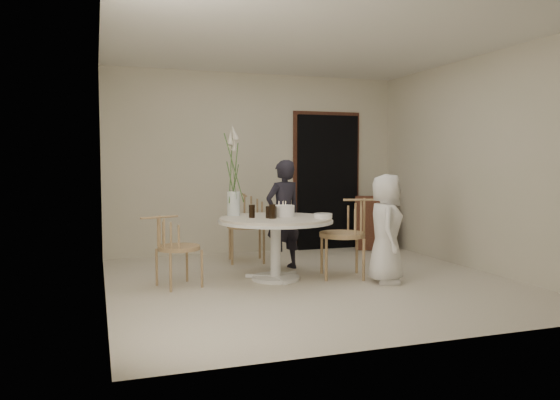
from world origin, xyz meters
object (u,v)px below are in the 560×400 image
object	(u,v)px
boy	(386,229)
birthday_cake	(283,211)
flower_vase	(233,184)
chair_right	(353,226)
chair_far	(245,217)
girl	(283,215)
chair_left	(169,241)
table	(276,227)

from	to	relation	value
boy	birthday_cake	size ratio (longest dim) A/B	4.55
flower_vase	chair_right	bearing A→B (deg)	-21.54
chair_right	boy	distance (m)	0.45
chair_far	birthday_cake	bearing A→B (deg)	-75.34
girl	birthday_cake	size ratio (longest dim) A/B	5.15
chair_left	birthday_cake	size ratio (longest dim) A/B	2.95
flower_vase	girl	bearing A→B (deg)	16.03
boy	table	bearing A→B (deg)	88.90
table	birthday_cake	world-z (taller)	birthday_cake
boy	birthday_cake	bearing A→B (deg)	82.71
table	boy	bearing A→B (deg)	-26.02
boy	chair_right	bearing A→B (deg)	53.60
chair_right	girl	bearing A→B (deg)	-122.76
chair_far	table	bearing A→B (deg)	-80.78
table	chair_far	distance (m)	1.34
chair_left	flower_vase	distance (m)	1.09
table	flower_vase	xyz separation A→B (m)	(-0.41, 0.37, 0.50)
chair_far	chair_right	bearing A→B (deg)	-49.37
chair_far	chair_left	xyz separation A→B (m)	(-1.23, -1.38, -0.08)
table	chair_left	world-z (taller)	chair_left
birthday_cake	flower_vase	bearing A→B (deg)	152.23
chair_far	girl	world-z (taller)	girl
chair_far	flower_vase	xyz separation A→B (m)	(-0.41, -0.98, 0.52)
chair_left	girl	size ratio (longest dim) A/B	0.57
table	boy	xyz separation A→B (m)	(1.14, -0.55, 0.00)
table	boy	world-z (taller)	boy
chair_far	boy	xyz separation A→B (m)	(1.14, -1.90, 0.02)
table	birthday_cake	xyz separation A→B (m)	(0.12, 0.09, 0.18)
birthday_cake	flower_vase	xyz separation A→B (m)	(-0.53, 0.28, 0.32)
flower_vase	chair_left	bearing A→B (deg)	-153.82
girl	boy	world-z (taller)	girl
chair_left	chair_far	bearing A→B (deg)	-58.58
table	chair_right	size ratio (longest dim) A/B	1.41
chair_far	chair_right	world-z (taller)	chair_right
table	chair_far	size ratio (longest dim) A/B	1.44
chair_far	birthday_cake	size ratio (longest dim) A/B	3.41
girl	boy	distance (m)	1.41
chair_far	birthday_cake	world-z (taller)	chair_far
table	girl	distance (m)	0.64
chair_far	flower_vase	bearing A→B (deg)	-103.55
girl	birthday_cake	xyz separation A→B (m)	(-0.17, -0.48, 0.10)
table	birthday_cake	size ratio (longest dim) A/B	4.90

